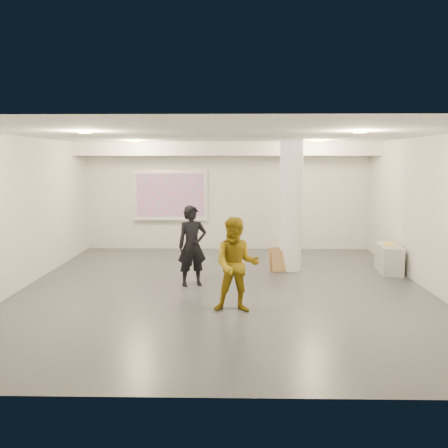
{
  "coord_description": "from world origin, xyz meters",
  "views": [
    {
      "loc": [
        0.2,
        -9.58,
        2.55
      ],
      "look_at": [
        0.0,
        0.4,
        1.25
      ],
      "focal_mm": 40.0,
      "sensor_mm": 36.0,
      "label": 1
    }
  ],
  "objects_px": {
    "column": "(291,205)",
    "woman": "(192,246)",
    "projection_screen": "(170,196)",
    "man": "(236,265)",
    "credenza": "(389,259)"
  },
  "relations": [
    {
      "from": "column",
      "to": "woman",
      "type": "relative_size",
      "value": 1.84
    },
    {
      "from": "column",
      "to": "projection_screen",
      "type": "relative_size",
      "value": 1.43
    },
    {
      "from": "woman",
      "to": "man",
      "type": "height_order",
      "value": "woman"
    },
    {
      "from": "credenza",
      "to": "man",
      "type": "distance_m",
      "value": 4.62
    },
    {
      "from": "column",
      "to": "projection_screen",
      "type": "distance_m",
      "value": 4.08
    },
    {
      "from": "credenza",
      "to": "man",
      "type": "height_order",
      "value": "man"
    },
    {
      "from": "projection_screen",
      "to": "man",
      "type": "height_order",
      "value": "projection_screen"
    },
    {
      "from": "credenza",
      "to": "woman",
      "type": "height_order",
      "value": "woman"
    },
    {
      "from": "projection_screen",
      "to": "woman",
      "type": "distance_m",
      "value": 4.32
    },
    {
      "from": "column",
      "to": "man",
      "type": "distance_m",
      "value": 3.52
    },
    {
      "from": "projection_screen",
      "to": "woman",
      "type": "xyz_separation_m",
      "value": [
        0.96,
        -4.15,
        -0.71
      ]
    },
    {
      "from": "projection_screen",
      "to": "credenza",
      "type": "xyz_separation_m",
      "value": [
        5.32,
        -2.85,
        -1.22
      ]
    },
    {
      "from": "projection_screen",
      "to": "man",
      "type": "xyz_separation_m",
      "value": [
        1.84,
        -5.86,
        -0.73
      ]
    },
    {
      "from": "credenza",
      "to": "woman",
      "type": "xyz_separation_m",
      "value": [
        -4.36,
        -1.29,
        0.5
      ]
    },
    {
      "from": "column",
      "to": "projection_screen",
      "type": "xyz_separation_m",
      "value": [
        -3.1,
        2.65,
        0.03
      ]
    }
  ]
}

